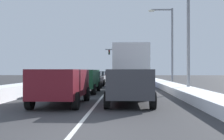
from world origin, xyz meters
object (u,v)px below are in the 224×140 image
suv_navy_right_lane_third (128,76)px  suv_maroon_center_lane_nearest (62,83)px  suv_green_center_lane_second (83,79)px  sedan_silver_center_lane_fourth (97,78)px  sedan_tan_right_lane_fifth (127,76)px  sedan_white_right_lane_fourth (126,77)px  sedan_red_center_lane_fifth (103,77)px  street_lamp_right_near (183,27)px  traffic_light_gantry (130,56)px  sedan_black_center_lane_third (93,79)px  box_truck_right_lane_second (130,67)px  street_lamp_right_mid (169,39)px  suv_charcoal_right_lane_nearest (129,83)px

suv_navy_right_lane_third → suv_maroon_center_lane_nearest: 16.25m
suv_green_center_lane_second → sedan_silver_center_lane_fourth: bearing=90.5°
sedan_tan_right_lane_fifth → suv_maroon_center_lane_nearest: (-3.37, -28.43, 0.25)m
sedan_white_right_lane_fourth → sedan_silver_center_lane_fourth: 4.14m
sedan_red_center_lane_fifth → suv_navy_right_lane_third: bearing=-70.2°
sedan_white_right_lane_fourth → street_lamp_right_near: size_ratio=0.58×
sedan_silver_center_lane_fourth → traffic_light_gantry: traffic_light_gantry is taller
sedan_black_center_lane_third → sedan_silver_center_lane_fourth: size_ratio=1.00×
box_truck_right_lane_second → sedan_white_right_lane_fourth: bearing=90.8°
suv_maroon_center_lane_nearest → traffic_light_gantry: traffic_light_gantry is taller
street_lamp_right_mid → suv_navy_right_lane_third: bearing=-166.9°
sedan_silver_center_lane_fourth → traffic_light_gantry: bearing=80.6°
suv_navy_right_lane_third → sedan_silver_center_lane_fourth: suv_navy_right_lane_third is taller
suv_maroon_center_lane_nearest → traffic_light_gantry: (4.16, 44.90, 3.48)m
box_truck_right_lane_second → street_lamp_right_near: street_lamp_right_near is taller
sedan_white_right_lane_fourth → suv_maroon_center_lane_nearest: size_ratio=0.92×
sedan_silver_center_lane_fourth → sedan_black_center_lane_third: bearing=-89.2°
suv_navy_right_lane_third → street_lamp_right_near: bearing=-68.2°
street_lamp_right_near → box_truck_right_lane_second: bearing=166.1°
sedan_tan_right_lane_fifth → suv_green_center_lane_second: suv_green_center_lane_second is taller
suv_charcoal_right_lane_nearest → suv_maroon_center_lane_nearest: 3.20m
street_lamp_right_mid → suv_maroon_center_lane_nearest: bearing=-114.5°
sedan_silver_center_lane_fourth → sedan_tan_right_lane_fifth: bearing=69.4°
box_truck_right_lane_second → sedan_silver_center_lane_fourth: (-3.51, 11.48, -1.14)m
suv_navy_right_lane_third → street_lamp_right_mid: size_ratio=0.59×
suv_maroon_center_lane_nearest → sedan_silver_center_lane_fourth: (-0.12, 19.11, -0.25)m
sedan_red_center_lane_fifth → street_lamp_right_near: size_ratio=0.58×
suv_navy_right_lane_third → sedan_silver_center_lane_fourth: size_ratio=1.09×
sedan_red_center_lane_fifth → street_lamp_right_near: 20.16m
suv_navy_right_lane_third → sedan_silver_center_lane_fourth: bearing=137.6°
sedan_white_right_lane_fourth → street_lamp_right_near: 15.85m
sedan_white_right_lane_fourth → street_lamp_right_mid: (4.52, -4.68, 4.16)m
box_truck_right_lane_second → street_lamp_right_near: (3.69, -0.91, 2.79)m
box_truck_right_lane_second → sedan_white_right_lane_fourth: (-0.18, 13.95, -1.14)m
suv_green_center_lane_second → sedan_white_right_lane_fourth: bearing=77.5°
sedan_black_center_lane_third → street_lamp_right_near: street_lamp_right_near is taller
sedan_white_right_lane_fourth → traffic_light_gantry: (0.96, 23.32, 3.73)m
suv_green_center_lane_second → traffic_light_gantry: traffic_light_gantry is taller
box_truck_right_lane_second → suv_navy_right_lane_third: size_ratio=1.47×
suv_maroon_center_lane_nearest → street_lamp_right_mid: size_ratio=0.59×
sedan_white_right_lane_fourth → sedan_silver_center_lane_fourth: size_ratio=1.00×
traffic_light_gantry → box_truck_right_lane_second: bearing=-91.2°
sedan_white_right_lane_fourth → suv_green_center_lane_second: suv_green_center_lane_second is taller
sedan_tan_right_lane_fifth → street_lamp_right_mid: size_ratio=0.55×
sedan_silver_center_lane_fourth → traffic_light_gantry: size_ratio=0.60×
sedan_red_center_lane_fifth → traffic_light_gantry: 20.46m
box_truck_right_lane_second → suv_maroon_center_lane_nearest: size_ratio=1.47×
suv_green_center_lane_second → sedan_silver_center_lane_fourth: (-0.10, 12.00, -0.25)m
sedan_tan_right_lane_fifth → street_lamp_right_mid: 13.00m
box_truck_right_lane_second → street_lamp_right_mid: 10.67m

